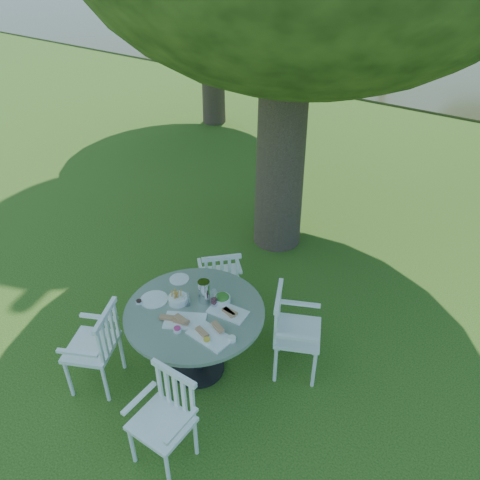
# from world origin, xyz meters

# --- Properties ---
(ground) EXTENTS (140.00, 140.00, 0.00)m
(ground) POSITION_xyz_m (0.00, 0.00, 0.00)
(ground) COLOR #1E400D
(ground) RESTS_ON ground
(table) EXTENTS (1.39, 1.39, 0.84)m
(table) POSITION_xyz_m (0.36, -1.07, 0.68)
(table) COLOR black
(table) RESTS_ON ground
(chair_ne) EXTENTS (0.64, 0.66, 1.00)m
(chair_ne) POSITION_xyz_m (1.11, -0.49, 0.59)
(chair_ne) COLOR white
(chair_ne) RESTS_ON ground
(chair_nw) EXTENTS (0.62, 0.62, 0.90)m
(chair_nw) POSITION_xyz_m (-0.01, -0.18, 0.53)
(chair_nw) COLOR white
(chair_nw) RESTS_ON ground
(chair_sw) EXTENTS (0.63, 0.65, 0.98)m
(chair_sw) POSITION_xyz_m (-0.29, -1.77, 0.57)
(chair_sw) COLOR white
(chair_sw) RESTS_ON ground
(chair_se) EXTENTS (0.48, 0.45, 0.93)m
(chair_se) POSITION_xyz_m (0.79, -1.93, 0.55)
(chair_se) COLOR white
(chair_se) RESTS_ON ground
(tableware) EXTENTS (1.16, 0.76, 0.25)m
(tableware) POSITION_xyz_m (0.37, -1.03, 0.89)
(tableware) COLOR white
(tableware) RESTS_ON table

